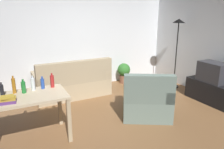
# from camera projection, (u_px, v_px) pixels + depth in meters

# --- Properties ---
(ground_plane) EXTENTS (5.20, 4.40, 0.02)m
(ground_plane) POSITION_uv_depth(u_px,v_px,m) (119.00, 120.00, 4.18)
(ground_plane) COLOR brown
(wall_rear) EXTENTS (5.20, 0.10, 2.70)m
(wall_rear) POSITION_uv_depth(u_px,v_px,m) (78.00, 37.00, 5.68)
(wall_rear) COLOR silver
(wall_rear) RESTS_ON ground_plane
(wall_right) EXTENTS (0.10, 4.40, 2.70)m
(wall_right) POSITION_uv_depth(u_px,v_px,m) (219.00, 40.00, 4.96)
(wall_right) COLOR silver
(wall_right) RESTS_ON ground_plane
(couch) EXTENTS (1.75, 0.84, 0.92)m
(couch) POSITION_uv_depth(u_px,v_px,m) (73.00, 84.00, 5.26)
(couch) COLOR tan
(couch) RESTS_ON ground_plane
(tv_stand) EXTENTS (0.44, 1.10, 0.48)m
(tv_stand) POSITION_uv_depth(u_px,v_px,m) (211.00, 92.00, 4.93)
(tv_stand) COLOR black
(tv_stand) RESTS_ON ground_plane
(tv) EXTENTS (0.41, 0.60, 0.44)m
(tv) POSITION_uv_depth(u_px,v_px,m) (213.00, 72.00, 4.81)
(tv) COLOR #2D2D33
(tv) RESTS_ON tv_stand
(torchiere_lamp) EXTENTS (0.32, 0.32, 1.81)m
(torchiere_lamp) POSITION_uv_depth(u_px,v_px,m) (178.00, 35.00, 5.60)
(torchiere_lamp) COLOR black
(torchiere_lamp) RESTS_ON ground_plane
(desk) EXTENTS (1.22, 0.73, 0.76)m
(desk) POSITION_uv_depth(u_px,v_px,m) (27.00, 102.00, 3.32)
(desk) COLOR #C6B28E
(desk) RESTS_ON ground_plane
(potted_plant) EXTENTS (0.36, 0.36, 0.57)m
(potted_plant) POSITION_uv_depth(u_px,v_px,m) (124.00, 72.00, 6.25)
(potted_plant) COLOR brown
(potted_plant) RESTS_ON ground_plane
(armchair) EXTENTS (1.20, 1.18, 0.92)m
(armchair) POSITION_uv_depth(u_px,v_px,m) (147.00, 101.00, 4.23)
(armchair) COLOR slate
(armchair) RESTS_ON ground_plane
(bottle_dark) EXTENTS (0.06, 0.06, 0.21)m
(bottle_dark) POSITION_uv_depth(u_px,v_px,m) (2.00, 90.00, 3.26)
(bottle_dark) COLOR black
(bottle_dark) RESTS_ON desk
(bottle_amber) EXTENTS (0.06, 0.06, 0.28)m
(bottle_amber) POSITION_uv_depth(u_px,v_px,m) (14.00, 86.00, 3.37)
(bottle_amber) COLOR #9E6019
(bottle_amber) RESTS_ON desk
(bottle_green) EXTENTS (0.07, 0.07, 0.22)m
(bottle_green) POSITION_uv_depth(u_px,v_px,m) (23.00, 87.00, 3.38)
(bottle_green) COLOR #1E722D
(bottle_green) RESTS_ON desk
(bottle_clear) EXTENTS (0.06, 0.06, 0.24)m
(bottle_clear) POSITION_uv_depth(u_px,v_px,m) (33.00, 84.00, 3.49)
(bottle_clear) COLOR silver
(bottle_clear) RESTS_ON desk
(bottle_blue) EXTENTS (0.06, 0.06, 0.21)m
(bottle_blue) POSITION_uv_depth(u_px,v_px,m) (43.00, 83.00, 3.58)
(bottle_blue) COLOR #2347A3
(bottle_blue) RESTS_ON desk
(bottle_red) EXTENTS (0.06, 0.06, 0.24)m
(bottle_red) POSITION_uv_depth(u_px,v_px,m) (52.00, 81.00, 3.64)
(bottle_red) COLOR #AD2323
(bottle_red) RESTS_ON desk
(book_stack) EXTENTS (0.25, 0.20, 0.10)m
(book_stack) POSITION_uv_depth(u_px,v_px,m) (8.00, 100.00, 3.02)
(book_stack) COLOR #593372
(book_stack) RESTS_ON desk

